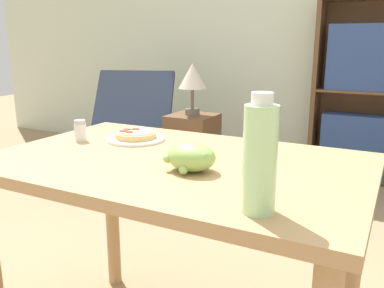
% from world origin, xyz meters
% --- Properties ---
extents(wall_back, '(8.00, 0.05, 2.60)m').
position_xyz_m(wall_back, '(0.00, 2.62, 1.30)').
color(wall_back, silver).
rests_on(wall_back, ground_plane).
extents(dining_table, '(1.16, 0.74, 0.76)m').
position_xyz_m(dining_table, '(-0.02, -0.01, 0.65)').
color(dining_table, tan).
rests_on(dining_table, ground_plane).
extents(pizza_on_plate, '(0.21, 0.21, 0.04)m').
position_xyz_m(pizza_on_plate, '(-0.28, 0.13, 0.78)').
color(pizza_on_plate, white).
rests_on(pizza_on_plate, dining_table).
extents(grape_bunch, '(0.14, 0.13, 0.08)m').
position_xyz_m(grape_bunch, '(0.08, -0.10, 0.80)').
color(grape_bunch, '#93BC5B').
rests_on(grape_bunch, dining_table).
extents(drink_bottle, '(0.07, 0.07, 0.26)m').
position_xyz_m(drink_bottle, '(0.34, -0.29, 0.88)').
color(drink_bottle, '#B7EAA3').
rests_on(drink_bottle, dining_table).
extents(salt_shaker, '(0.04, 0.04, 0.08)m').
position_xyz_m(salt_shaker, '(-0.45, 0.03, 0.80)').
color(salt_shaker, white).
rests_on(salt_shaker, dining_table).
extents(lounge_chair_near, '(0.85, 0.94, 0.88)m').
position_xyz_m(lounge_chair_near, '(-1.36, 1.53, 0.29)').
color(lounge_chair_near, black).
rests_on(lounge_chair_near, ground_plane).
extents(bookshelf, '(0.89, 0.27, 1.46)m').
position_xyz_m(bookshelf, '(0.35, 2.46, 0.67)').
color(bookshelf, brown).
rests_on(bookshelf, ground_plane).
extents(side_table, '(0.34, 0.34, 0.58)m').
position_xyz_m(side_table, '(-0.82, 1.64, 0.29)').
color(side_table, brown).
rests_on(side_table, ground_plane).
extents(table_lamp, '(0.21, 0.21, 0.39)m').
position_xyz_m(table_lamp, '(-0.82, 1.64, 0.85)').
color(table_lamp, '#665B51').
rests_on(table_lamp, side_table).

